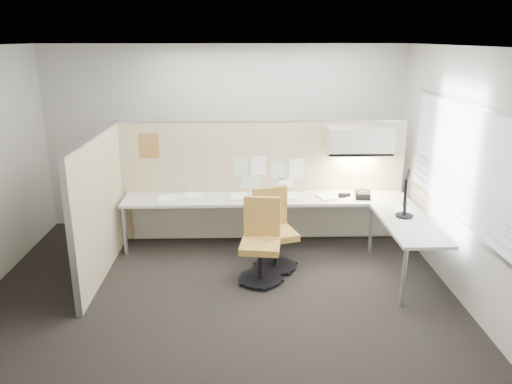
{
  "coord_description": "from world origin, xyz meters",
  "views": [
    {
      "loc": [
        0.28,
        -5.39,
        2.89
      ],
      "look_at": [
        0.45,
        0.8,
        0.96
      ],
      "focal_mm": 35.0,
      "sensor_mm": 36.0,
      "label": 1
    }
  ],
  "objects_px": {
    "desk": "(290,209)",
    "phone": "(362,195)",
    "chair_left": "(261,244)",
    "chair_right": "(274,232)",
    "monitor": "(406,193)"
  },
  "relations": [
    {
      "from": "chair_left",
      "to": "chair_right",
      "type": "bearing_deg",
      "value": 71.06
    },
    {
      "from": "chair_left",
      "to": "chair_right",
      "type": "relative_size",
      "value": 0.98
    },
    {
      "from": "chair_right",
      "to": "phone",
      "type": "relative_size",
      "value": 4.4
    },
    {
      "from": "desk",
      "to": "monitor",
      "type": "xyz_separation_m",
      "value": [
        1.37,
        -0.68,
        0.45
      ]
    },
    {
      "from": "chair_left",
      "to": "chair_right",
      "type": "distance_m",
      "value": 0.4
    },
    {
      "from": "chair_right",
      "to": "phone",
      "type": "height_order",
      "value": "chair_right"
    },
    {
      "from": "chair_left",
      "to": "phone",
      "type": "distance_m",
      "value": 1.77
    },
    {
      "from": "phone",
      "to": "desk",
      "type": "bearing_deg",
      "value": -167.01
    },
    {
      "from": "desk",
      "to": "phone",
      "type": "bearing_deg",
      "value": 4.51
    },
    {
      "from": "chair_right",
      "to": "chair_left",
      "type": "bearing_deg",
      "value": -133.43
    },
    {
      "from": "desk",
      "to": "chair_left",
      "type": "height_order",
      "value": "chair_left"
    },
    {
      "from": "desk",
      "to": "phone",
      "type": "relative_size",
      "value": 17.14
    },
    {
      "from": "desk",
      "to": "monitor",
      "type": "height_order",
      "value": "monitor"
    },
    {
      "from": "desk",
      "to": "phone",
      "type": "height_order",
      "value": "phone"
    },
    {
      "from": "chair_right",
      "to": "phone",
      "type": "bearing_deg",
      "value": 8.33
    }
  ]
}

